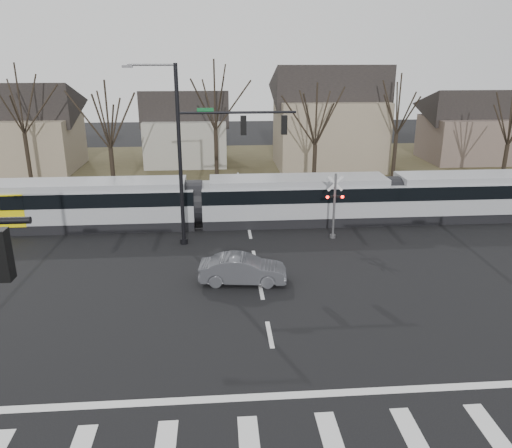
{
  "coord_description": "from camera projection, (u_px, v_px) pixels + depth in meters",
  "views": [
    {
      "loc": [
        -1.91,
        -15.34,
        10.59
      ],
      "look_at": [
        0.0,
        9.0,
        2.3
      ],
      "focal_mm": 35.0,
      "sensor_mm": 36.0,
      "label": 1
    }
  ],
  "objects": [
    {
      "name": "ground",
      "position": [
        275.0,
        364.0,
        18.03
      ],
      "size": [
        140.0,
        140.0,
        0.0
      ],
      "primitive_type": "plane",
      "color": "black"
    },
    {
      "name": "grass_verge",
      "position": [
        237.0,
        170.0,
        48.24
      ],
      "size": [
        140.0,
        28.0,
        0.01
      ],
      "primitive_type": "cube",
      "color": "#38331E",
      "rests_on": "ground"
    },
    {
      "name": "crosswalk",
      "position": [
        292.0,
        445.0,
        14.25
      ],
      "size": [
        27.0,
        2.6,
        0.01
      ],
      "color": "silver",
      "rests_on": "ground"
    },
    {
      "name": "stop_line",
      "position": [
        282.0,
        396.0,
        16.33
      ],
      "size": [
        28.0,
        0.35,
        0.01
      ],
      "primitive_type": "cube",
      "color": "silver",
      "rests_on": "ground"
    },
    {
      "name": "lane_dashes",
      "position": [
        248.0,
        223.0,
        33.13
      ],
      "size": [
        0.18,
        30.0,
        0.01
      ],
      "color": "silver",
      "rests_on": "ground"
    },
    {
      "name": "rail_pair",
      "position": [
        248.0,
        224.0,
        32.94
      ],
      "size": [
        90.0,
        1.52,
        0.06
      ],
      "color": "#59595E",
      "rests_on": "ground"
    },
    {
      "name": "tram",
      "position": [
        295.0,
        198.0,
        32.83
      ],
      "size": [
        40.18,
        2.98,
        3.05
      ],
      "color": "gray",
      "rests_on": "ground"
    },
    {
      "name": "sedan",
      "position": [
        243.0,
        269.0,
        24.27
      ],
      "size": [
        2.29,
        4.51,
        1.39
      ],
      "primitive_type": "imported",
      "rotation": [
        0.0,
        0.0,
        1.47
      ],
      "color": "#45464C",
      "rests_on": "ground"
    },
    {
      "name": "signal_pole_far",
      "position": [
        208.0,
        147.0,
        27.82
      ],
      "size": [
        9.28,
        0.44,
        10.2
      ],
      "color": "black",
      "rests_on": "ground"
    },
    {
      "name": "rail_crossing_signal",
      "position": [
        334.0,
        208.0,
        29.87
      ],
      "size": [
        1.08,
        0.36,
        4.0
      ],
      "color": "#59595B",
      "rests_on": "ground"
    },
    {
      "name": "tree_row",
      "position": [
        264.0,
        126.0,
        41.12
      ],
      "size": [
        59.2,
        7.2,
        10.0
      ],
      "color": "black",
      "rests_on": "ground"
    },
    {
      "name": "house_a",
      "position": [
        25.0,
        123.0,
        47.21
      ],
      "size": [
        9.72,
        8.64,
        8.6
      ],
      "color": "#80725D",
      "rests_on": "ground"
    },
    {
      "name": "house_b",
      "position": [
        186.0,
        124.0,
        50.37
      ],
      "size": [
        8.64,
        7.56,
        7.65
      ],
      "color": "gray",
      "rests_on": "ground"
    },
    {
      "name": "house_c",
      "position": [
        329.0,
        113.0,
        48.17
      ],
      "size": [
        10.8,
        8.64,
        10.1
      ],
      "color": "#80725D",
      "rests_on": "ground"
    },
    {
      "name": "house_d",
      "position": [
        467.0,
        123.0,
        51.58
      ],
      "size": [
        8.64,
        7.56,
        7.65
      ],
      "color": "brown",
      "rests_on": "ground"
    }
  ]
}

